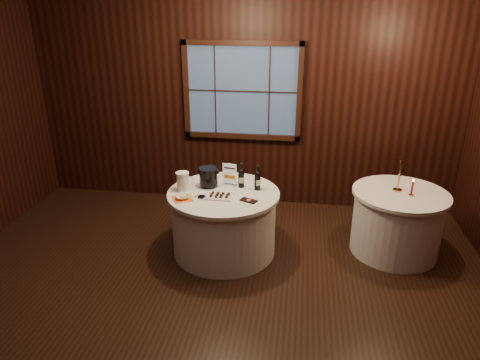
% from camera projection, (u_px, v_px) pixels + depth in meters
% --- Properties ---
extents(ground, '(6.00, 6.00, 0.00)m').
position_uv_depth(ground, '(206.00, 303.00, 4.23)').
color(ground, black).
rests_on(ground, ground).
extents(back_wall, '(6.00, 0.10, 3.00)m').
position_uv_depth(back_wall, '(242.00, 98.00, 5.93)').
color(back_wall, black).
rests_on(back_wall, ground).
extents(main_table, '(1.28, 1.28, 0.77)m').
position_uv_depth(main_table, '(224.00, 222.00, 5.00)').
color(main_table, white).
rests_on(main_table, ground).
extents(side_table, '(1.08, 1.08, 0.77)m').
position_uv_depth(side_table, '(396.00, 222.00, 5.00)').
color(side_table, white).
rests_on(side_table, ground).
extents(sign_stand, '(0.17, 0.11, 0.28)m').
position_uv_depth(sign_stand, '(230.00, 177.00, 5.02)').
color(sign_stand, silver).
rests_on(sign_stand, main_table).
extents(port_bottle_left, '(0.07, 0.08, 0.29)m').
position_uv_depth(port_bottle_left, '(241.00, 177.00, 4.95)').
color(port_bottle_left, black).
rests_on(port_bottle_left, main_table).
extents(port_bottle_right, '(0.07, 0.08, 0.30)m').
position_uv_depth(port_bottle_right, '(257.00, 179.00, 4.88)').
color(port_bottle_right, black).
rests_on(port_bottle_right, main_table).
extents(ice_bucket, '(0.23, 0.23, 0.23)m').
position_uv_depth(ice_bucket, '(208.00, 177.00, 4.97)').
color(ice_bucket, black).
rests_on(ice_bucket, main_table).
extents(chocolate_plate, '(0.31, 0.21, 0.04)m').
position_uv_depth(chocolate_plate, '(220.00, 196.00, 4.72)').
color(chocolate_plate, silver).
rests_on(chocolate_plate, main_table).
extents(chocolate_box, '(0.20, 0.16, 0.02)m').
position_uv_depth(chocolate_box, '(249.00, 201.00, 4.63)').
color(chocolate_box, black).
rests_on(chocolate_box, main_table).
extents(grape_bunch, '(0.15, 0.06, 0.04)m').
position_uv_depth(grape_bunch, '(202.00, 197.00, 4.70)').
color(grape_bunch, black).
rests_on(grape_bunch, main_table).
extents(glass_pitcher, '(0.20, 0.15, 0.22)m').
position_uv_depth(glass_pitcher, '(183.00, 181.00, 4.87)').
color(glass_pitcher, white).
rests_on(glass_pitcher, main_table).
extents(orange_napkin, '(0.28, 0.28, 0.00)m').
position_uv_depth(orange_napkin, '(183.00, 199.00, 4.69)').
color(orange_napkin, orange).
rests_on(orange_napkin, main_table).
extents(cracker_bowl, '(0.19, 0.19, 0.04)m').
position_uv_depth(cracker_bowl, '(182.00, 197.00, 4.68)').
color(cracker_bowl, silver).
rests_on(cracker_bowl, orange_napkin).
extents(brass_candlestick, '(0.11, 0.11, 0.38)m').
position_uv_depth(brass_candlestick, '(399.00, 180.00, 4.84)').
color(brass_candlestick, gold).
rests_on(brass_candlestick, side_table).
extents(red_candle, '(0.05, 0.05, 0.20)m').
position_uv_depth(red_candle, '(412.00, 189.00, 4.74)').
color(red_candle, gold).
rests_on(red_candle, side_table).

